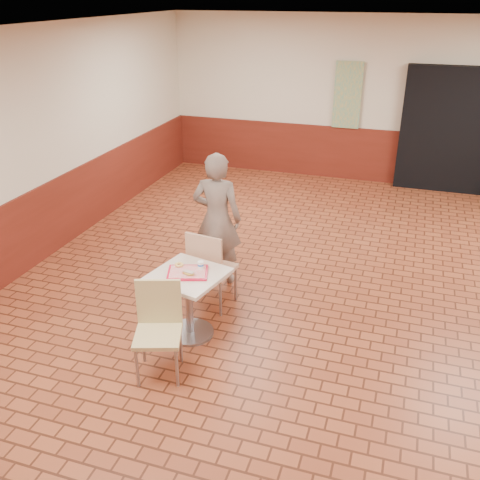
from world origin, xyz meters
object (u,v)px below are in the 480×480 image
(long_john_donut, at_px, (188,273))
(ring_donut, at_px, (179,265))
(paper_cup, at_px, (201,265))
(customer, at_px, (217,219))
(serving_tray, at_px, (188,273))
(main_table, at_px, (189,294))
(chair_main_front, at_px, (158,324))
(chair_main_back, at_px, (210,266))

(long_john_donut, bearing_deg, ring_donut, 139.13)
(long_john_donut, relative_size, paper_cup, 1.73)
(ring_donut, bearing_deg, customer, 89.77)
(ring_donut, bearing_deg, long_john_donut, -40.87)
(customer, relative_size, serving_tray, 4.10)
(main_table, height_order, long_john_donut, long_john_donut)
(chair_main_front, height_order, chair_main_back, chair_main_back)
(ring_donut, bearing_deg, chair_main_back, 72.54)
(chair_main_front, bearing_deg, customer, 74.19)
(main_table, xyz_separation_m, customer, (-0.13, 1.22, 0.34))
(serving_tray, height_order, ring_donut, ring_donut)
(main_table, xyz_separation_m, chair_main_back, (0.02, 0.56, 0.05))
(serving_tray, height_order, paper_cup, paper_cup)
(ring_donut, xyz_separation_m, long_john_donut, (0.17, -0.14, 0.00))
(main_table, distance_m, long_john_donut, 0.29)
(serving_tray, distance_m, paper_cup, 0.16)
(customer, distance_m, serving_tray, 1.23)
(serving_tray, distance_m, ring_donut, 0.16)
(main_table, bearing_deg, chair_main_front, -93.65)
(main_table, distance_m, chair_main_front, 0.63)
(chair_main_front, relative_size, long_john_donut, 6.66)
(main_table, relative_size, long_john_donut, 5.27)
(chair_main_front, height_order, serving_tray, chair_main_front)
(main_table, xyz_separation_m, paper_cup, (0.10, 0.10, 0.31))
(chair_main_front, distance_m, customer, 1.87)
(serving_tray, bearing_deg, main_table, 14.04)
(chair_main_front, relative_size, paper_cup, 11.54)
(chair_main_back, xyz_separation_m, ring_donut, (-0.15, -0.48, 0.23))
(chair_main_front, bearing_deg, long_john_donut, 63.93)
(paper_cup, bearing_deg, long_john_donut, -112.81)
(ring_donut, relative_size, paper_cup, 1.16)
(chair_main_front, relative_size, ring_donut, 9.99)
(serving_tray, bearing_deg, ring_donut, 146.85)
(chair_main_back, bearing_deg, ring_donut, 80.50)
(chair_main_front, xyz_separation_m, paper_cup, (0.14, 0.73, 0.28))
(main_table, height_order, paper_cup, paper_cup)
(chair_main_back, distance_m, serving_tray, 0.60)
(customer, bearing_deg, chair_main_back, 97.68)
(serving_tray, xyz_separation_m, long_john_donut, (0.04, -0.06, 0.03))
(main_table, xyz_separation_m, ring_donut, (-0.13, 0.09, 0.28))
(chair_main_front, height_order, ring_donut, chair_main_front)
(long_john_donut, bearing_deg, paper_cup, 67.19)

